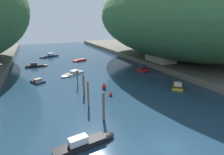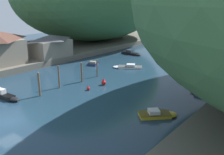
{
  "view_description": "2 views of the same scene",
  "coord_description": "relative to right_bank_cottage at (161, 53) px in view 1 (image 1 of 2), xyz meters",
  "views": [
    {
      "loc": [
        -10.53,
        -10.18,
        11.16
      ],
      "look_at": [
        1.52,
        16.63,
        1.92
      ],
      "focal_mm": 28.0,
      "sensor_mm": 36.0,
      "label": 1
    },
    {
      "loc": [
        25.76,
        -12.2,
        13.32
      ],
      "look_at": [
        2.85,
        15.44,
        2.15
      ],
      "focal_mm": 40.0,
      "sensor_mm": 36.0,
      "label": 2
    }
  ],
  "objects": [
    {
      "name": "mooring_post_nearest",
      "position": [
        -23.94,
        -19.31,
        -1.81
      ],
      "size": [
        0.32,
        0.32,
        3.59
      ],
      "color": "brown",
      "rests_on": "water_surface"
    },
    {
      "name": "boat_far_right_bank",
      "position": [
        -30.77,
        -0.94,
        -3.36
      ],
      "size": [
        3.08,
        3.75,
        0.79
      ],
      "rotation": [
        0.0,
        0.0,
        0.44
      ],
      "color": "navy",
      "rests_on": "water_surface"
    },
    {
      "name": "boat_navy_launch",
      "position": [
        -6.91,
        -2.31,
        -3.19
      ],
      "size": [
        2.47,
        3.4,
        1.41
      ],
      "rotation": [
        0.0,
        0.0,
        3.24
      ],
      "color": "red",
      "rests_on": "water_surface"
    },
    {
      "name": "mooring_post_second",
      "position": [
        -24.59,
        -15.24,
        -1.74
      ],
      "size": [
        0.27,
        0.27,
        3.74
      ],
      "color": "brown",
      "rests_on": "water_surface"
    },
    {
      "name": "water_surface",
      "position": [
        -20.1,
        3.56,
        -3.62
      ],
      "size": [
        130.0,
        130.0,
        0.0
      ],
      "primitive_type": "plane",
      "color": "#1E384C",
      "rests_on": "ground"
    },
    {
      "name": "boat_moored_right",
      "position": [
        -23.43,
        1.35,
        -3.35
      ],
      "size": [
        6.04,
        4.77,
        0.85
      ],
      "rotation": [
        0.0,
        0.0,
        2.14
      ],
      "color": "white",
      "rests_on": "water_surface"
    },
    {
      "name": "mooring_post_middle",
      "position": [
        -24.02,
        -10.86,
        -1.92
      ],
      "size": [
        0.32,
        0.32,
        3.38
      ],
      "color": "brown",
      "rests_on": "water_surface"
    },
    {
      "name": "boat_mid_channel",
      "position": [
        -30.38,
        12.65,
        -3.26
      ],
      "size": [
        5.65,
        1.46,
        1.16
      ],
      "rotation": [
        0.0,
        0.0,
        4.71
      ],
      "color": "black",
      "rests_on": "water_surface"
    },
    {
      "name": "boat_small_dinghy",
      "position": [
        -18.49,
        15.29,
        -3.36
      ],
      "size": [
        4.67,
        3.4,
        0.51
      ],
      "rotation": [
        0.0,
        0.0,
        1.94
      ],
      "color": "red",
      "rests_on": "water_surface"
    },
    {
      "name": "boat_white_cruiser",
      "position": [
        -27.18,
        -23.04,
        -3.22
      ],
      "size": [
        6.24,
        1.92,
        1.28
      ],
      "rotation": [
        0.0,
        0.0,
        4.84
      ],
      "color": "black",
      "rests_on": "water_surface"
    },
    {
      "name": "mooring_post_fourth",
      "position": [
        -24.11,
        -6.95,
        -2.05
      ],
      "size": [
        0.22,
        0.22,
        3.12
      ],
      "color": "brown",
      "rests_on": "water_surface"
    },
    {
      "name": "channel_buoy_near",
      "position": [
        -20.28,
        -13.1,
        -3.3
      ],
      "size": [
        0.54,
        0.54,
        0.81
      ],
      "color": "red",
      "rests_on": "water_surface"
    },
    {
      "name": "boat_open_rowboat",
      "position": [
        -26.23,
        25.64,
        -3.22
      ],
      "size": [
        6.66,
        3.55,
        1.32
      ],
      "rotation": [
        0.0,
        0.0,
        1.9
      ],
      "color": "navy",
      "rests_on": "water_surface"
    },
    {
      "name": "boat_yellow_tender",
      "position": [
        -7.4,
        -14.2,
        -3.34
      ],
      "size": [
        4.49,
        4.56,
        0.88
      ],
      "rotation": [
        0.0,
        0.0,
        5.51
      ],
      "color": "gold",
      "rests_on": "water_surface"
    },
    {
      "name": "right_bank",
      "position": [
        7.54,
        3.56,
        -2.99
      ],
      "size": [
        22.0,
        120.0,
        1.26
      ],
      "color": "#666056",
      "rests_on": "ground"
    },
    {
      "name": "right_bank_cottage",
      "position": [
        0.0,
        0.0,
        0.0
      ],
      "size": [
        4.87,
        8.37,
        4.56
      ],
      "color": "#B2A899",
      "rests_on": "right_bank"
    },
    {
      "name": "hillside_right",
      "position": [
        8.64,
        0.73,
        9.43
      ],
      "size": [
        43.95,
        61.53,
        23.58
      ],
      "color": "#3D6B3D",
      "rests_on": "right_bank"
    },
    {
      "name": "channel_buoy_far",
      "position": [
        -20.09,
        -9.72,
        -3.16
      ],
      "size": [
        0.79,
        0.79,
        1.18
      ],
      "color": "red",
      "rests_on": "water_surface"
    }
  ]
}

